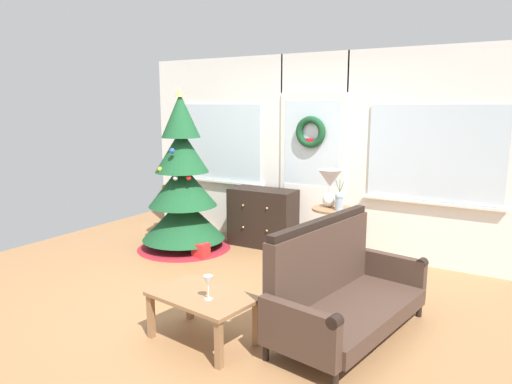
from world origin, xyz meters
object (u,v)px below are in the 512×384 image
at_px(side_table, 332,226).
at_px(christmas_tree, 183,192).
at_px(dresser_cabinet, 263,217).
at_px(flower_vase, 339,200).
at_px(gift_box, 201,250).
at_px(table_lamp, 330,183).
at_px(wine_glass, 208,282).
at_px(settee_sofa, 339,290).
at_px(coffee_table, 202,301).

bearing_deg(side_table, christmas_tree, -171.67).
xyz_separation_m(dresser_cabinet, flower_vase, (1.25, -0.42, 0.45)).
relative_size(dresser_cabinet, side_table, 1.27).
bearing_deg(dresser_cabinet, christmas_tree, -142.16).
xyz_separation_m(side_table, gift_box, (-1.55, -0.50, -0.42)).
height_order(table_lamp, wine_glass, table_lamp).
relative_size(table_lamp, flower_vase, 1.26).
xyz_separation_m(christmas_tree, table_lamp, (1.93, 0.33, 0.25)).
relative_size(settee_sofa, table_lamp, 3.83).
height_order(side_table, table_lamp, table_lamp).
distance_m(christmas_tree, coffee_table, 2.64).
bearing_deg(flower_vase, side_table, 149.04).
distance_m(side_table, flower_vase, 0.35).
distance_m(settee_sofa, gift_box, 2.45).
bearing_deg(wine_glass, christmas_tree, 133.79).
height_order(settee_sofa, flower_vase, flower_vase).
height_order(christmas_tree, coffee_table, christmas_tree).
relative_size(coffee_table, wine_glass, 4.61).
relative_size(flower_vase, wine_glass, 1.79).
distance_m(coffee_table, wine_glass, 0.23).
height_order(settee_sofa, table_lamp, table_lamp).
relative_size(side_table, flower_vase, 2.06).
height_order(coffee_table, wine_glass, wine_glass).
height_order(settee_sofa, coffee_table, settee_sofa).
relative_size(dresser_cabinet, settee_sofa, 0.54).
xyz_separation_m(flower_vase, gift_box, (-1.65, -0.44, -0.75)).
distance_m(christmas_tree, flower_vase, 2.11).
xyz_separation_m(dresser_cabinet, settee_sofa, (1.82, -1.85, -0.01)).
xyz_separation_m(settee_sofa, wine_glass, (-0.79, -0.76, 0.17)).
xyz_separation_m(flower_vase, coffee_table, (-0.32, -2.14, -0.50)).
distance_m(christmas_tree, dresser_cabinet, 1.13).
height_order(christmas_tree, gift_box, christmas_tree).
xyz_separation_m(settee_sofa, table_lamp, (-0.73, 1.53, 0.63)).
bearing_deg(dresser_cabinet, coffee_table, -69.97).
bearing_deg(dresser_cabinet, table_lamp, -16.50).
relative_size(christmas_tree, settee_sofa, 1.26).
height_order(side_table, gift_box, side_table).
height_order(settee_sofa, wine_glass, settee_sofa).
bearing_deg(wine_glass, dresser_cabinet, 111.59).
xyz_separation_m(wine_glass, gift_box, (-1.43, 1.75, -0.45)).
bearing_deg(settee_sofa, gift_box, 156.03).
xyz_separation_m(dresser_cabinet, side_table, (1.15, -0.36, 0.12)).
xyz_separation_m(settee_sofa, coffee_table, (-0.89, -0.71, -0.04)).
bearing_deg(gift_box, coffee_table, -51.87).
height_order(christmas_tree, side_table, christmas_tree).
distance_m(christmas_tree, table_lamp, 1.98).
xyz_separation_m(side_table, flower_vase, (0.10, -0.06, 0.33)).
distance_m(dresser_cabinet, wine_glass, 2.81).
bearing_deg(side_table, settee_sofa, -65.70).
distance_m(coffee_table, gift_box, 2.17).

